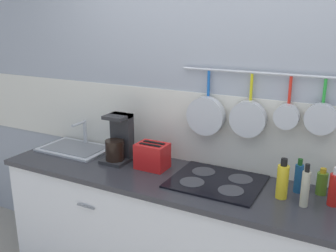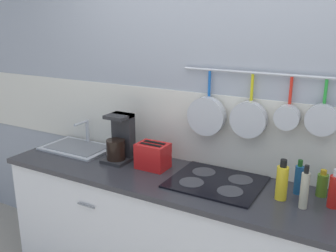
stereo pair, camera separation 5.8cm
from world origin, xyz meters
name	(u,v)px [view 2 (the right image)]	position (x,y,z in m)	size (l,w,h in m)	color
wall_back	(228,115)	(0.00, 0.34, 1.28)	(7.20, 0.15, 2.60)	#999EA8
cabinet_base	(203,251)	(0.00, 0.00, 0.44)	(2.85, 0.59, 0.88)	silver
countertop	(205,187)	(0.00, 0.00, 0.89)	(2.89, 0.61, 0.03)	#2D2D33
sink_basin	(78,147)	(-1.14, 0.12, 0.93)	(0.53, 0.35, 0.20)	#B7BABF
coffee_maker	(120,141)	(-0.71, 0.09, 1.05)	(0.18, 0.21, 0.34)	#262628
toaster	(153,156)	(-0.42, 0.07, 1.00)	(0.23, 0.15, 0.18)	red
cooktop	(216,182)	(0.05, 0.06, 0.92)	(0.56, 0.46, 0.01)	black
bottle_olive_oil	(282,182)	(0.45, 0.04, 1.02)	(0.07, 0.07, 0.24)	yellow
bottle_vinegar	(299,179)	(0.52, 0.16, 1.00)	(0.05, 0.05, 0.21)	navy
bottle_dish_soap	(304,189)	(0.57, -0.01, 1.02)	(0.05, 0.05, 0.25)	#BFB799
bottle_hot_sauce	(322,184)	(0.64, 0.19, 0.98)	(0.06, 0.06, 0.16)	#4C721E
bottle_sesame_oil	(334,191)	(0.71, 0.08, 1.01)	(0.06, 0.06, 0.22)	red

